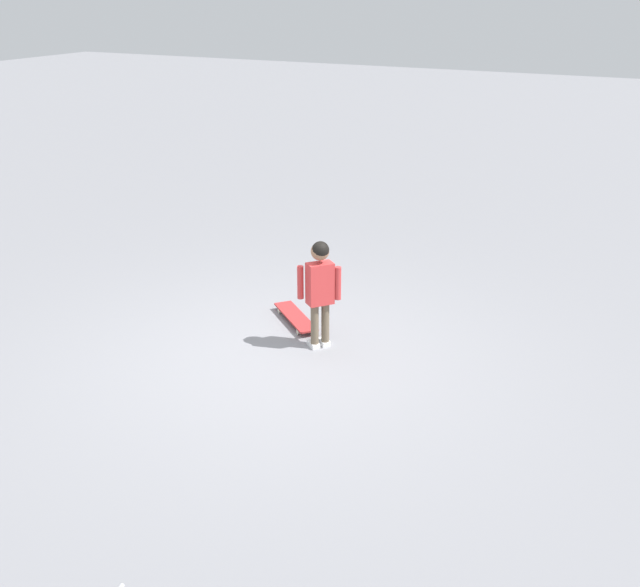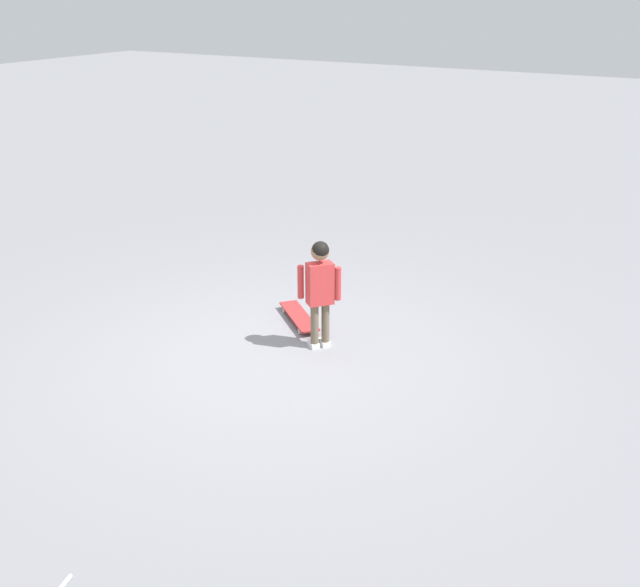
# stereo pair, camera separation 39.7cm
# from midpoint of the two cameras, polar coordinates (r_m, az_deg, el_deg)

# --- Properties ---
(ground_plane) EXTENTS (50.00, 50.00, 0.00)m
(ground_plane) POSITION_cam_midpoint_polar(r_m,az_deg,el_deg) (7.19, -1.71, -4.75)
(ground_plane) COLOR gray
(child_person) EXTENTS (0.28, 0.38, 1.06)m
(child_person) POSITION_cam_midpoint_polar(r_m,az_deg,el_deg) (7.12, 1.59, 0.78)
(child_person) COLOR brown
(child_person) RESTS_ON ground
(skateboard) EXTENTS (0.67, 0.73, 0.07)m
(skateboard) POSITION_cam_midpoint_polar(r_m,az_deg,el_deg) (7.89, -0.12, -1.72)
(skateboard) COLOR #B22D2D
(skateboard) RESTS_ON ground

